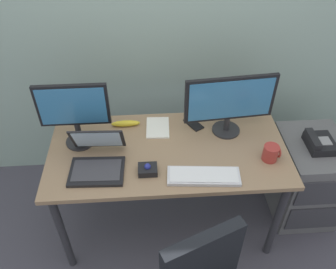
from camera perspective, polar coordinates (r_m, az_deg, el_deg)
name	(u,v)px	position (r m, az deg, el deg)	size (l,w,h in m)	color
ground_plane	(168,221)	(2.73, 0.00, -13.84)	(8.00, 8.00, 0.00)	#484550
back_wall	(161,1)	(2.41, -1.22, 20.96)	(6.00, 0.10, 2.80)	#92ADA1
desk	(168,159)	(2.22, 0.00, -3.98)	(1.47, 0.71, 0.75)	#957556
file_cabinet	(305,177)	(2.75, 21.47, -6.53)	(0.42, 0.53, 0.65)	#5F5E60
desk_phone	(319,143)	(2.50, 23.42, -1.25)	(0.17, 0.20, 0.09)	black
monitor_main	(230,102)	(2.17, 10.06, 5.27)	(0.56, 0.18, 0.41)	#262628
monitor_side	(74,111)	(2.12, -15.12, 3.79)	(0.42, 0.18, 0.42)	#262628
keyboard	(204,176)	(1.99, 5.83, -6.74)	(0.42, 0.17, 0.03)	silver
laptop	(97,159)	(2.06, -11.47, -4.00)	(0.32, 0.33, 0.22)	black
trackball_mouse	(148,169)	(2.01, -3.33, -5.68)	(0.11, 0.09, 0.07)	black
coffee_mug	(271,153)	(2.15, 16.43, -2.89)	(0.10, 0.09, 0.10)	#A3302B
paper_notepad	(158,128)	(2.30, -1.68, 1.13)	(0.15, 0.21, 0.01)	white
cell_phone	(193,124)	(2.34, 4.17, 1.74)	(0.07, 0.14, 0.01)	black
banana	(126,123)	(2.33, -6.90, 1.80)	(0.19, 0.04, 0.04)	yellow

